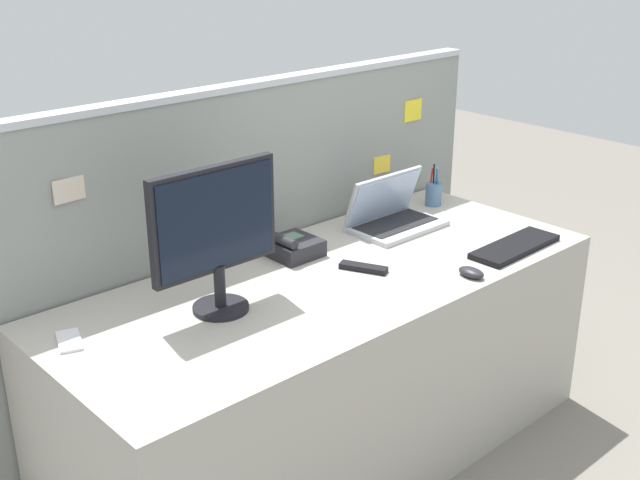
{
  "coord_description": "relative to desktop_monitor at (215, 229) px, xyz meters",
  "views": [
    {
      "loc": [
        -1.74,
        -1.85,
        1.88
      ],
      "look_at": [
        0.0,
        0.05,
        0.85
      ],
      "focal_mm": 45.55,
      "sensor_mm": 36.0,
      "label": 1
    }
  ],
  "objects": [
    {
      "name": "cell_phone_white_slab",
      "position": [
        -0.45,
        0.12,
        -0.27
      ],
      "size": [
        0.11,
        0.15,
        0.01
      ],
      "primitive_type": "cube",
      "rotation": [
        0.0,
        0.0,
        -0.34
      ],
      "color": "silver",
      "rests_on": "desk"
    },
    {
      "name": "laptop",
      "position": [
        0.94,
        0.13,
        -0.22
      ],
      "size": [
        0.37,
        0.24,
        0.21
      ],
      "color": "#B2B5BC",
      "rests_on": "desk"
    },
    {
      "name": "computer_mouse_right_hand",
      "position": [
        0.78,
        -0.38,
        -0.25
      ],
      "size": [
        0.06,
        0.1,
        0.03
      ],
      "primitive_type": "ellipsoid",
      "rotation": [
        0.0,
        0.0,
        -0.02
      ],
      "color": "#232328",
      "rests_on": "desk"
    },
    {
      "name": "keyboard_main",
      "position": [
        1.1,
        -0.34,
        -0.26
      ],
      "size": [
        0.41,
        0.15,
        0.02
      ],
      "primitive_type": "cube",
      "rotation": [
        0.0,
        0.0,
        0.02
      ],
      "color": "black",
      "rests_on": "desk"
    },
    {
      "name": "cubicle_divider",
      "position": [
        0.43,
        0.4,
        -0.33
      ],
      "size": [
        2.35,
        0.08,
        1.33
      ],
      "color": "gray",
      "rests_on": "ground_plane"
    },
    {
      "name": "desktop_monitor",
      "position": [
        0.0,
        0.0,
        0.0
      ],
      "size": [
        0.44,
        0.18,
        0.47
      ],
      "color": "black",
      "rests_on": "desk"
    },
    {
      "name": "ground_plane",
      "position": [
        0.43,
        -0.05,
        -1.0
      ],
      "size": [
        10.0,
        10.0,
        0.0
      ],
      "primitive_type": "plane",
      "color": "slate"
    },
    {
      "name": "desk",
      "position": [
        0.43,
        -0.05,
        -0.63
      ],
      "size": [
        2.0,
        0.82,
        0.73
      ],
      "primitive_type": "cube",
      "color": "#ADA89E",
      "rests_on": "ground_plane"
    },
    {
      "name": "tv_remote",
      "position": [
        0.55,
        -0.09,
        -0.26
      ],
      "size": [
        0.11,
        0.17,
        0.02
      ],
      "primitive_type": "cube",
      "rotation": [
        0.0,
        0.0,
        0.44
      ],
      "color": "black",
      "rests_on": "desk"
    },
    {
      "name": "desk_phone",
      "position": [
        0.45,
        0.18,
        -0.23
      ],
      "size": [
        0.17,
        0.18,
        0.1
      ],
      "color": "#232328",
      "rests_on": "desk"
    },
    {
      "name": "pen_cup",
      "position": [
        1.26,
        0.19,
        -0.22
      ],
      "size": [
        0.07,
        0.07,
        0.18
      ],
      "color": "#4C7093",
      "rests_on": "desk"
    }
  ]
}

